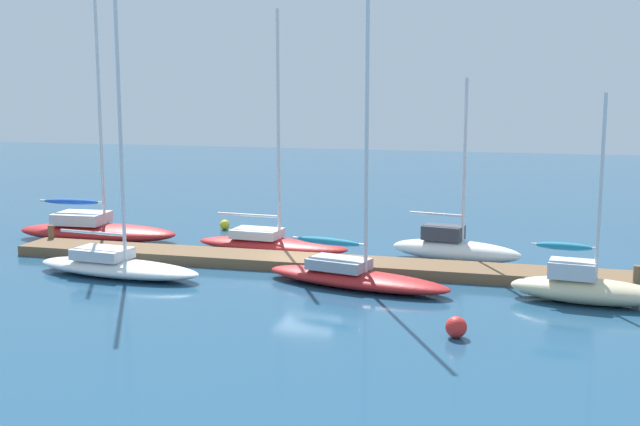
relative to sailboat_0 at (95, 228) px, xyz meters
The scene contains 12 objects.
ground_plane 12.03m from the sailboat_0, 14.10° to the right, with size 120.00×120.00×0.00m, color navy.
dock_pier 12.02m from the sailboat_0, 14.10° to the right, with size 26.36×2.15×0.43m, color brown.
dock_piling_near_end 2.30m from the sailboat_0, 119.37° to the right, with size 0.28×0.28×1.05m, color brown.
dock_piling_far_end 24.74m from the sailboat_0, ahead, with size 0.28×0.28×1.05m, color brown.
sailboat_0 is the anchor object (origin of this frame).
sailboat_1 7.86m from the sailboat_0, 53.56° to the right, with size 7.46×2.86×10.82m.
sailboat_2 9.13m from the sailboat_0, ahead, with size 7.43×2.68×10.83m.
sailboat_3 15.28m from the sailboat_0, 21.39° to the right, with size 7.73×3.70×11.24m.
sailboat_4 17.44m from the sailboat_0, ahead, with size 5.86×2.51×7.85m.
sailboat_5 23.23m from the sailboat_0, 14.15° to the right, with size 5.44×2.37×7.31m.
mooring_buoy_yellow 6.69m from the sailboat_0, 41.14° to the left, with size 0.53×0.53×0.53m, color yellow.
mooring_buoy_red 21.45m from the sailboat_0, 30.08° to the right, with size 0.66×0.66×0.66m, color red.
Camera 1 is at (8.98, -31.43, 7.61)m, focal length 44.97 mm.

